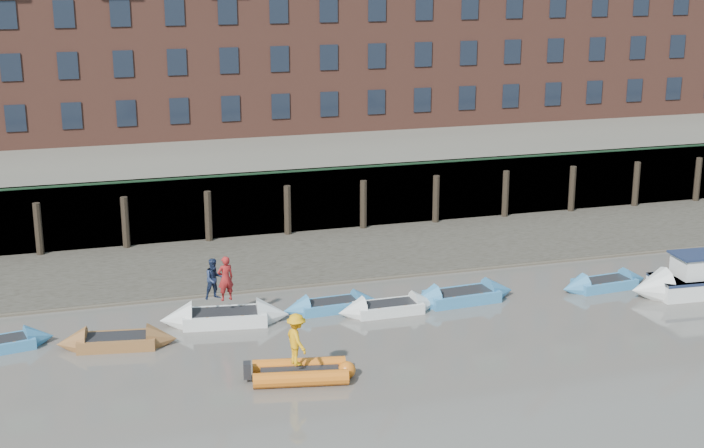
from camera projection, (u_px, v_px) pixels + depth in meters
name	position (u px, v px, depth m)	size (l,w,h in m)	color
ground	(388.00, 439.00, 29.02)	(220.00, 220.00, 0.00)	#5D5851
foreshore	(264.00, 261.00, 45.63)	(110.00, 8.00, 0.50)	#3D382F
mud_band	(280.00, 284.00, 42.49)	(110.00, 1.60, 0.10)	#4C4336
river_wall	(246.00, 205.00, 49.24)	(110.00, 1.23, 3.30)	#2D2A26
bank_terrace	(206.00, 153.00, 61.80)	(110.00, 28.00, 3.20)	#5E594D
rowboat_2	(117.00, 341.00, 35.68)	(4.46, 1.90, 1.25)	brown
rowboat_3	(225.00, 317.00, 37.91)	(5.14, 2.14, 1.45)	silver
rowboat_4	(331.00, 305.00, 39.32)	(4.04, 1.36, 1.16)	teal
rowboat_5	(388.00, 308.00, 39.04)	(4.19, 1.27, 1.21)	silver
rowboat_6	(462.00, 296.00, 40.26)	(4.76, 1.67, 1.36)	teal
rowboat_7	(604.00, 284.00, 41.87)	(4.21, 1.53, 1.20)	teal
rib_tender	(304.00, 372.00, 33.00)	(3.58, 2.19, 0.60)	#CF6314
motor_launch	(685.00, 282.00, 40.95)	(5.63, 2.13, 2.28)	silver
person_rower_a	(226.00, 278.00, 37.47)	(0.64, 0.42, 1.76)	maroon
person_rower_b	(214.00, 279.00, 37.63)	(0.79, 0.61, 1.62)	#19233F
person_rib_crew	(296.00, 339.00, 32.63)	(1.16, 0.66, 1.79)	orange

